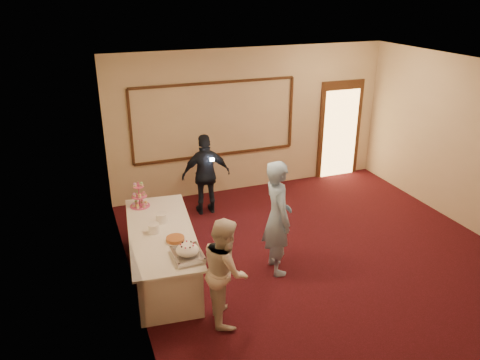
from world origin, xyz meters
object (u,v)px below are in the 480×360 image
at_px(man, 278,218).
at_px(buffet_table, 163,253).
at_px(woman, 225,270).
at_px(cupcake_stand, 139,197).
at_px(tart, 175,239).
at_px(guest, 206,175).
at_px(plate_stack_a, 154,228).
at_px(pavlova_tray, 188,252).
at_px(plate_stack_b, 162,218).

bearing_deg(man, buffet_table, 79.64).
bearing_deg(woman, cupcake_stand, 27.72).
height_order(tart, woman, woman).
height_order(tart, guest, guest).
distance_m(plate_stack_a, tart, 0.43).
xyz_separation_m(cupcake_stand, plate_stack_a, (0.04, -0.96, -0.10)).
distance_m(pavlova_tray, guest, 2.89).
bearing_deg(plate_stack_a, cupcake_stand, 92.53).
relative_size(plate_stack_a, man, 0.09).
relative_size(pavlova_tray, guest, 0.34).
bearing_deg(plate_stack_b, man, -23.97).
bearing_deg(cupcake_stand, buffet_table, -81.03).
bearing_deg(guest, buffet_table, 59.95).
bearing_deg(cupcake_stand, guest, 32.50).
relative_size(cupcake_stand, plate_stack_a, 2.81).
bearing_deg(man, cupcake_stand, 57.53).
relative_size(buffet_table, cupcake_stand, 5.33).
distance_m(man, guest, 2.34).
distance_m(cupcake_stand, guest, 1.67).
bearing_deg(woman, man, -44.64).
bearing_deg(cupcake_stand, man, -37.53).
xyz_separation_m(cupcake_stand, man, (1.83, -1.40, -0.03)).
height_order(buffet_table, woman, woman).
distance_m(tart, guest, 2.48).
bearing_deg(woman, buffet_table, 34.07).
relative_size(buffet_table, guest, 1.59).
bearing_deg(buffet_table, plate_stack_a, -168.06).
height_order(plate_stack_b, man, man).
bearing_deg(guest, plate_stack_b, 57.59).
distance_m(cupcake_stand, tart, 1.35).
relative_size(plate_stack_b, guest, 0.11).
height_order(plate_stack_b, guest, guest).
bearing_deg(cupcake_stand, plate_stack_a, -87.47).
height_order(plate_stack_b, tart, plate_stack_b).
bearing_deg(pavlova_tray, plate_stack_b, 95.89).
distance_m(buffet_table, tart, 0.57).
bearing_deg(plate_stack_a, pavlova_tray, -70.51).
height_order(buffet_table, pavlova_tray, pavlova_tray).
xyz_separation_m(pavlova_tray, man, (1.49, 0.38, 0.05)).
relative_size(plate_stack_b, man, 0.10).
height_order(pavlova_tray, plate_stack_b, pavlova_tray).
bearing_deg(tart, woman, -63.19).
bearing_deg(plate_stack_a, guest, 53.78).
xyz_separation_m(plate_stack_a, guest, (1.36, 1.86, -0.05)).
xyz_separation_m(buffet_table, tart, (0.13, -0.38, 0.41)).
xyz_separation_m(woman, guest, (0.68, 3.09, 0.06)).
bearing_deg(tart, plate_stack_b, 95.20).
height_order(plate_stack_b, woman, woman).
bearing_deg(buffet_table, cupcake_stand, 98.97).
relative_size(cupcake_stand, woman, 0.32).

